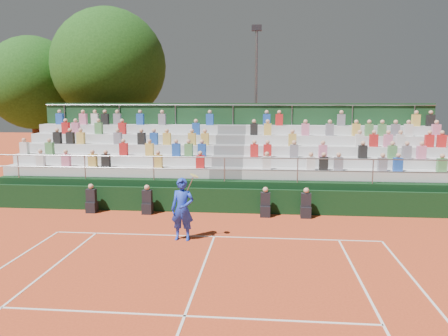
# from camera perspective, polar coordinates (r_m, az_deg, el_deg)

# --- Properties ---
(ground) EXTENTS (90.00, 90.00, 0.00)m
(ground) POSITION_cam_1_polar(r_m,az_deg,el_deg) (14.86, -1.27, -8.96)
(ground) COLOR #C84621
(ground) RESTS_ON ground
(courtside_wall) EXTENTS (20.00, 0.15, 1.00)m
(courtside_wall) POSITION_cam_1_polar(r_m,az_deg,el_deg) (17.79, -0.09, -4.29)
(courtside_wall) COLOR black
(courtside_wall) RESTS_ON ground
(line_officials) EXTENTS (9.04, 0.40, 1.19)m
(line_officials) POSITION_cam_1_polar(r_m,az_deg,el_deg) (17.46, -3.04, -4.63)
(line_officials) COLOR black
(line_officials) RESTS_ON ground
(grandstand) EXTENTS (20.00, 5.20, 4.40)m
(grandstand) POSITION_cam_1_polar(r_m,az_deg,el_deg) (20.84, 0.78, -0.72)
(grandstand) COLOR black
(grandstand) RESTS_ON ground
(tennis_player) EXTENTS (0.92, 0.54, 2.22)m
(tennis_player) POSITION_cam_1_polar(r_m,az_deg,el_deg) (14.33, -5.44, -5.38)
(tennis_player) COLOR blue
(tennis_player) RESTS_ON ground
(tree_west) EXTENTS (5.96, 5.96, 8.62)m
(tree_west) POSITION_cam_1_polar(r_m,az_deg,el_deg) (31.33, -23.65, 10.10)
(tree_west) COLOR #352113
(tree_west) RESTS_ON ground
(tree_east) EXTENTS (6.97, 6.97, 10.14)m
(tree_east) POSITION_cam_1_polar(r_m,az_deg,el_deg) (28.57, -14.78, 12.77)
(tree_east) COLOR #352113
(tree_east) RESTS_ON ground
(floodlight_mast) EXTENTS (0.60, 0.25, 9.00)m
(floodlight_mast) POSITION_cam_1_polar(r_m,az_deg,el_deg) (27.12, 4.20, 10.18)
(floodlight_mast) COLOR gray
(floodlight_mast) RESTS_ON ground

